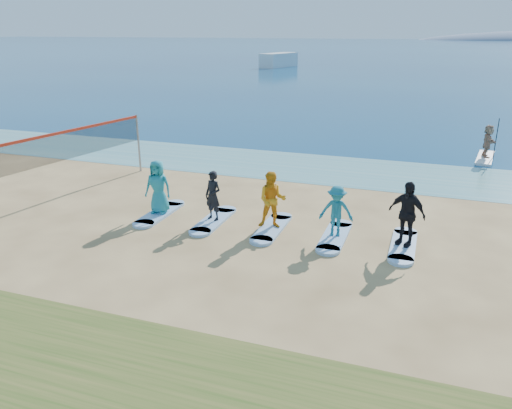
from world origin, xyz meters
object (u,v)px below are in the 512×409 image
(volleyball_net, at_px, (52,149))
(student_0, at_px, (158,187))
(student_3, at_px, (336,211))
(surfboard_1, at_px, (214,220))
(paddleboard, at_px, (485,158))
(surfboard_0, at_px, (160,213))
(student_1, at_px, (213,196))
(surfboard_2, at_px, (272,228))
(surfboard_4, at_px, (403,245))
(student_2, at_px, (272,200))
(boat_offshore_a, at_px, (279,67))
(paddleboarder, at_px, (488,141))
(student_4, at_px, (407,213))
(surfboard_3, at_px, (335,236))

(volleyball_net, distance_m, student_0, 4.43)
(student_3, bearing_deg, surfboard_1, 172.33)
(paddleboard, relative_size, surfboard_0, 1.36)
(volleyball_net, distance_m, student_1, 6.41)
(volleyball_net, xyz_separation_m, surfboard_0, (4.33, -0.15, -1.86))
(surfboard_2, distance_m, surfboard_4, 4.00)
(paddleboard, xyz_separation_m, student_2, (-7.03, -11.97, 0.92))
(student_1, relative_size, student_2, 0.91)
(surfboard_2, bearing_deg, boat_offshore_a, 106.76)
(boat_offshore_a, bearing_deg, paddleboarder, -49.38)
(volleyball_net, relative_size, student_3, 5.78)
(surfboard_2, height_order, student_3, student_3)
(student_1, bearing_deg, surfboard_4, 17.75)
(student_0, height_order, surfboard_4, student_0)
(surfboard_0, relative_size, student_4, 1.16)
(surfboard_3, xyz_separation_m, student_3, (0.00, 0.00, 0.82))
(surfboard_4, bearing_deg, volleyball_net, 179.33)
(student_2, distance_m, surfboard_3, 2.21)
(surfboard_4, bearing_deg, boat_offshore_a, 109.84)
(student_3, height_order, surfboard_4, student_3)
(surfboard_0, relative_size, student_1, 1.36)
(surfboard_0, bearing_deg, student_1, 0.00)
(surfboard_0, xyz_separation_m, student_0, (0.00, 0.00, 0.95))
(boat_offshore_a, relative_size, surfboard_4, 3.55)
(student_0, xyz_separation_m, surfboard_3, (6.00, 0.00, -0.95))
(student_1, bearing_deg, surfboard_1, 0.00)
(surfboard_1, distance_m, student_2, 2.21)
(student_1, distance_m, student_4, 6.00)
(volleyball_net, bearing_deg, student_0, -1.92)
(volleyball_net, height_order, student_1, volleyball_net)
(boat_offshore_a, height_order, student_0, student_0)
(volleyball_net, relative_size, surfboard_0, 4.07)
(student_4, bearing_deg, student_2, -155.84)
(paddleboard, height_order, surfboard_2, paddleboard)
(volleyball_net, xyz_separation_m, student_3, (10.33, -0.15, -1.04))
(paddleboard, relative_size, student_0, 1.66)
(boat_offshore_a, xyz_separation_m, surfboard_4, (24.16, -66.97, 0.04))
(paddleboarder, height_order, student_0, student_0)
(surfboard_0, xyz_separation_m, surfboard_2, (4.00, 0.00, 0.00))
(student_0, bearing_deg, student_1, -6.09)
(paddleboarder, bearing_deg, volleyball_net, 120.63)
(boat_offshore_a, relative_size, student_3, 5.04)
(surfboard_1, relative_size, student_4, 1.16)
(student_1, height_order, student_4, student_4)
(boat_offshore_a, distance_m, surfboard_0, 68.89)
(paddleboarder, height_order, surfboard_0, paddleboarder)
(volleyball_net, height_order, paddleboard, volleyball_net)
(boat_offshore_a, xyz_separation_m, surfboard_0, (16.17, -66.97, 0.04))
(surfboard_2, distance_m, student_2, 0.94)
(student_2, xyz_separation_m, student_3, (2.00, 0.00, -0.12))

